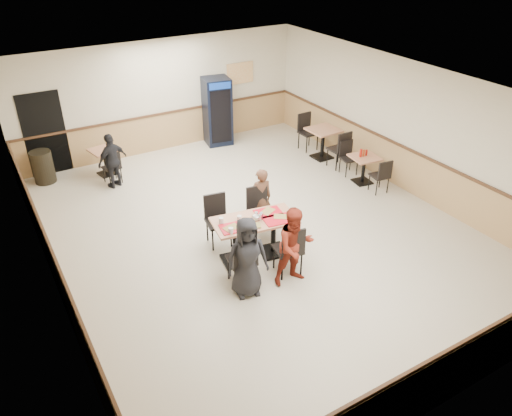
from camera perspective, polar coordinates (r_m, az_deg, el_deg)
ground at (r=10.47m, az=0.04°, el=-2.49°), size 10.00×10.00×0.00m
room_shell at (r=12.94m, az=1.06°, el=7.13°), size 10.00×10.00×10.00m
main_table at (r=9.37m, az=-0.17°, el=-2.79°), size 1.66×1.02×0.83m
main_chairs at (r=9.37m, az=-0.49°, el=-2.99°), size 1.65×2.02×1.05m
diner_woman_left at (r=8.39m, az=-1.04°, el=-5.66°), size 0.81×0.62×1.48m
diner_woman_right at (r=8.68m, az=4.47°, el=-4.39°), size 0.76×0.61×1.48m
diner_man_opposite at (r=10.21m, az=0.54°, el=1.03°), size 0.53×0.38×1.35m
lone_diner at (r=12.35m, az=-16.07°, el=5.21°), size 0.86×0.59×1.35m
tabletop_clutter at (r=9.16m, az=-0.07°, el=-1.38°), size 1.38×0.75×0.12m
side_table_near at (r=12.42m, az=12.23°, el=4.78°), size 0.72×0.72×0.69m
side_table_near_chair_south at (r=12.08m, az=13.94°, el=3.69°), size 0.45×0.45×0.87m
side_table_near_chair_north at (r=12.80m, az=10.60°, el=5.64°), size 0.45×0.45×0.87m
side_table_far at (r=13.57m, az=7.65°, el=7.84°), size 0.78×0.78×0.82m
side_table_far_chair_south at (r=13.11m, az=9.39°, el=6.76°), size 0.49×0.49×1.04m
side_table_far_chair_north at (r=14.06m, az=6.01°, el=8.64°), size 0.49×0.49×1.04m
condiment_caddy at (r=12.31m, az=12.13°, el=6.19°), size 0.23×0.06×0.20m
back_table at (r=13.12m, az=-16.89°, el=5.51°), size 0.74×0.74×0.68m
back_table_chair_lone at (r=12.65m, az=-16.21°, el=4.57°), size 0.47×0.47×0.86m
pepsi_cooler at (r=14.33m, az=-4.45°, el=10.96°), size 0.82×0.83×1.89m
trash_bin at (r=13.26m, az=-23.17°, el=4.34°), size 0.51×0.51×0.80m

